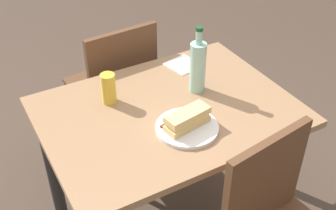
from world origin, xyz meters
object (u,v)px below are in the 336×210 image
(baguette_sandwich_near, at_px, (188,119))
(beer_glass, at_px, (109,88))
(dining_table, at_px, (168,132))
(knife_near, at_px, (176,119))
(water_bottle, at_px, (198,66))
(plate_near, at_px, (188,127))
(chair_far, at_px, (116,86))

(baguette_sandwich_near, bearing_deg, beer_glass, 121.35)
(dining_table, bearing_deg, beer_glass, 138.81)
(knife_near, bearing_deg, water_bottle, 39.02)
(plate_near, xyz_separation_m, water_bottle, (0.17, 0.21, 0.11))
(chair_far, distance_m, baguette_sandwich_near, 0.78)
(beer_glass, bearing_deg, baguette_sandwich_near, -58.65)
(dining_table, bearing_deg, baguette_sandwich_near, -88.77)
(plate_near, height_order, knife_near, knife_near)
(water_bottle, bearing_deg, chair_far, 108.52)
(dining_table, relative_size, water_bottle, 3.43)
(knife_near, bearing_deg, dining_table, 79.89)
(plate_near, relative_size, baguette_sandwich_near, 1.28)
(chair_far, bearing_deg, baguette_sandwich_near, -90.19)
(dining_table, xyz_separation_m, chair_far, (0.01, 0.58, -0.10))
(dining_table, distance_m, knife_near, 0.17)
(chair_far, xyz_separation_m, water_bottle, (0.17, -0.51, 0.35))
(dining_table, distance_m, beer_glass, 0.31)
(plate_near, distance_m, knife_near, 0.06)
(dining_table, height_order, beer_glass, beer_glass)
(chair_far, bearing_deg, dining_table, -90.56)
(dining_table, xyz_separation_m, plate_near, (0.00, -0.15, 0.13))
(water_bottle, xyz_separation_m, beer_glass, (-0.37, 0.10, -0.05))
(water_bottle, bearing_deg, beer_glass, 164.29)
(knife_near, distance_m, water_bottle, 0.27)
(chair_far, height_order, beer_glass, chair_far)
(chair_far, relative_size, plate_near, 3.56)
(dining_table, relative_size, plate_near, 4.18)
(plate_near, height_order, water_bottle, water_bottle)
(beer_glass, bearing_deg, chair_far, 64.81)
(plate_near, bearing_deg, chair_far, 89.81)
(chair_far, xyz_separation_m, plate_near, (-0.00, -0.73, 0.23))
(water_bottle, bearing_deg, plate_near, -129.66)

